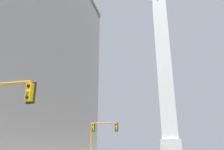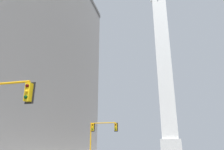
{
  "view_description": "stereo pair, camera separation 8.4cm",
  "coord_description": "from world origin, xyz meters",
  "views": [
    {
      "loc": [
        -1.21,
        -2.49,
        1.52
      ],
      "look_at": [
        -18.19,
        67.39,
        26.3
      ],
      "focal_mm": 35.0,
      "sensor_mm": 36.0,
      "label": 1
    },
    {
      "loc": [
        -1.13,
        -2.47,
        1.52
      ],
      "look_at": [
        -18.19,
        67.39,
        26.3
      ],
      "focal_mm": 35.0,
      "sensor_mm": 36.0,
      "label": 2
    }
  ],
  "objects": [
    {
      "name": "traffic_light_mid_left",
      "position": [
        -11.3,
        31.08,
        4.29
      ],
      "size": [
        4.54,
        0.52,
        5.65
      ],
      "color": "orange",
      "rests_on": "ground_plane"
    },
    {
      "name": "building_left",
      "position": [
        -27.45,
        25.48,
        18.17
      ],
      "size": [
        22.43,
        41.18,
        36.32
      ],
      "color": "gray",
      "rests_on": "ground_plane"
    },
    {
      "name": "obelisk",
      "position": [
        0.0,
        89.87,
        37.67
      ],
      "size": [
        7.78,
        7.78,
        78.13
      ],
      "color": "silver",
      "rests_on": "ground_plane"
    }
  ]
}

